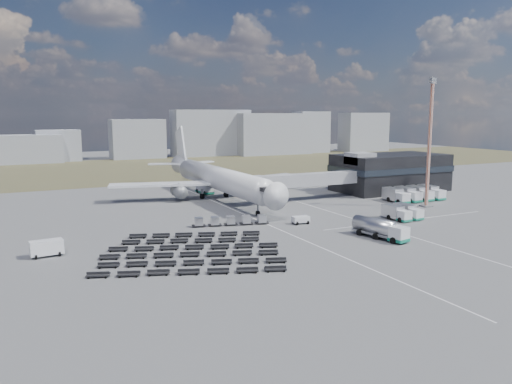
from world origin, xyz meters
name	(u,v)px	position (x,y,z in m)	size (l,w,h in m)	color
ground	(278,224)	(0.00, 0.00, 0.00)	(420.00, 420.00, 0.00)	#565659
grass_strip	(143,168)	(0.00, 110.00, 0.01)	(420.00, 90.00, 0.01)	brown
lane_markings	(313,217)	(9.77, 3.00, 0.01)	(47.12, 110.00, 0.01)	silver
terminal	(390,172)	(47.77, 23.96, 5.25)	(30.40, 16.40, 11.00)	black
jet_bridge	(296,181)	(15.90, 20.42, 5.05)	(30.30, 3.80, 7.05)	#939399
airliner	(216,178)	(0.00, 32.38, 5.29)	(51.59, 64.53, 17.62)	silver
skyline	(132,139)	(4.78, 151.11, 9.25)	(311.21, 26.22, 22.98)	#9497A2
fuel_tanker	(380,229)	(10.25, -17.21, 1.67)	(4.72, 10.68, 3.35)	silver
pushback_tug	(301,220)	(4.00, -1.57, 0.73)	(3.25, 1.83, 1.47)	silver
utility_van	(47,248)	(-41.43, -4.14, 1.22)	(4.63, 2.09, 2.44)	silver
catering_truck	(205,188)	(0.18, 41.39, 1.48)	(3.22, 6.52, 2.89)	silver
service_trucks_near	(402,212)	(24.64, -6.81, 1.43)	(5.73, 6.76, 2.62)	silver
service_trucks_far	(414,194)	(42.48, 8.87, 1.65)	(13.85, 7.89, 3.04)	silver
uld_row	(231,221)	(-8.70, 3.01, 0.96)	(14.54, 4.97, 1.60)	black
baggage_dollies	(190,251)	(-21.72, -11.97, 0.35)	(31.31, 29.27, 0.70)	black
floodlight_mast	(429,143)	(39.13, 1.35, 14.48)	(2.72, 2.23, 28.89)	#B7421D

